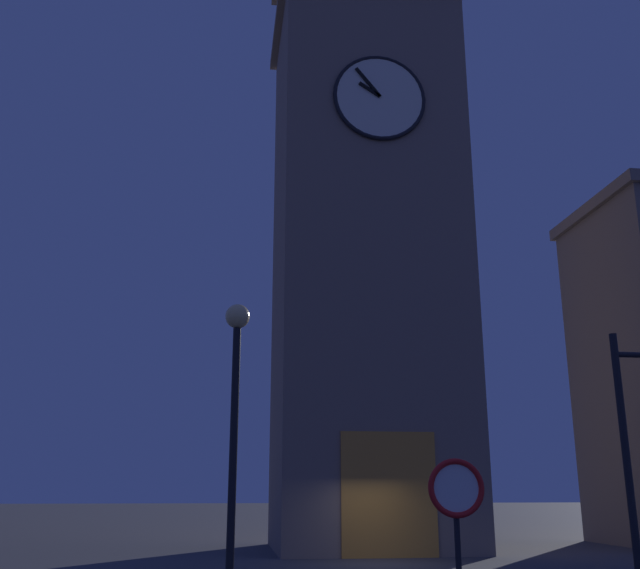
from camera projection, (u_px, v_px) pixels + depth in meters
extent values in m
plane|color=#424247|center=(378.00, 564.00, 21.48)|extent=(200.00, 200.00, 0.00)
cube|color=gray|center=(365.00, 264.00, 29.60)|extent=(7.08, 6.76, 21.93)
cube|color=gray|center=(361.00, 27.00, 32.63)|extent=(7.68, 7.36, 0.40)
cylinder|color=gray|center=(408.00, 33.00, 36.15)|extent=(0.70, 0.70, 3.29)
cylinder|color=gray|center=(350.00, 28.00, 35.78)|extent=(0.70, 0.70, 3.29)
cylinder|color=gray|center=(290.00, 24.00, 35.42)|extent=(0.70, 0.70, 3.29)
cylinder|color=silver|center=(379.00, 98.00, 27.84)|extent=(3.45, 0.12, 3.45)
torus|color=black|center=(380.00, 98.00, 27.82)|extent=(3.61, 0.16, 3.61)
cube|color=black|center=(370.00, 90.00, 27.76)|extent=(0.86, 0.06, 0.62)
cube|color=black|center=(368.00, 82.00, 27.84)|extent=(1.01, 0.06, 1.22)
cube|color=orange|center=(389.00, 493.00, 23.99)|extent=(3.20, 0.24, 4.00)
cylinder|color=black|center=(627.00, 462.00, 14.90)|extent=(0.16, 0.16, 5.34)
cylinder|color=black|center=(233.00, 469.00, 12.39)|extent=(0.14, 0.14, 4.91)
sphere|color=#F9DB8C|center=(238.00, 316.00, 13.11)|extent=(0.44, 0.44, 0.44)
cylinder|color=black|center=(459.00, 569.00, 9.53)|extent=(0.08, 0.08, 2.24)
cylinder|color=white|center=(456.00, 488.00, 9.77)|extent=(0.70, 0.04, 0.70)
torus|color=red|center=(456.00, 488.00, 9.75)|extent=(0.78, 0.08, 0.78)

